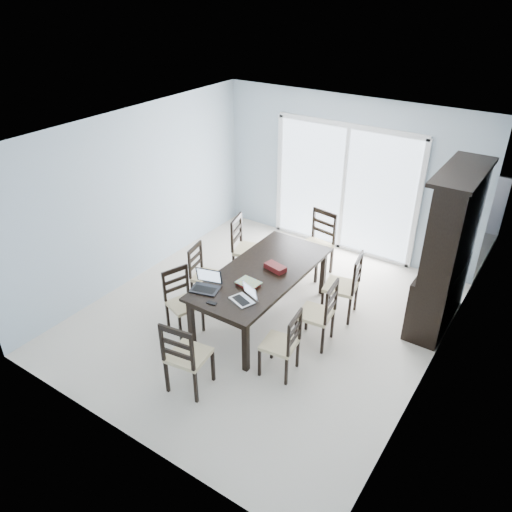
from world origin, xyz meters
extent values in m
plane|color=beige|center=(0.00, 0.00, 0.00)|extent=(5.00, 5.00, 0.00)
plane|color=white|center=(0.00, 0.00, 2.60)|extent=(5.00, 5.00, 0.00)
cube|color=#A6B9C6|center=(0.00, 2.50, 1.30)|extent=(4.50, 0.02, 2.60)
cube|color=#A6B9C6|center=(-2.25, 0.00, 1.30)|extent=(0.02, 5.00, 2.60)
cube|color=#A6B9C6|center=(2.25, 0.00, 1.30)|extent=(0.02, 5.00, 2.60)
cube|color=gray|center=(0.00, 3.50, -0.05)|extent=(4.50, 2.00, 0.10)
cube|color=#99999E|center=(0.00, 4.50, 0.55)|extent=(4.50, 0.06, 1.10)
cube|color=black|center=(0.00, 0.00, 0.73)|extent=(1.00, 2.20, 0.04)
cube|color=black|center=(0.00, 0.00, 0.67)|extent=(0.88, 2.08, 0.10)
cube|color=black|center=(-0.42, -1.00, 0.34)|extent=(0.07, 0.07, 0.69)
cube|color=black|center=(0.42, -1.00, 0.34)|extent=(0.07, 0.07, 0.69)
cube|color=black|center=(-0.42, 1.00, 0.34)|extent=(0.07, 0.07, 0.69)
cube|color=black|center=(0.42, 1.00, 0.34)|extent=(0.07, 0.07, 0.69)
cube|color=black|center=(2.01, 1.25, 0.42)|extent=(0.45, 1.30, 0.85)
cube|color=black|center=(2.04, 1.25, 1.50)|extent=(0.38, 1.30, 1.30)
cube|color=black|center=(2.01, 1.25, 2.17)|extent=(0.50, 1.38, 0.05)
cube|color=black|center=(1.84, 0.83, 1.50)|extent=(0.02, 0.36, 1.18)
cube|color=black|center=(1.84, 1.25, 1.50)|extent=(0.02, 0.36, 1.18)
cube|color=black|center=(1.84, 1.67, 1.50)|extent=(0.02, 0.36, 1.18)
cube|color=silver|center=(0.00, 2.48, 1.05)|extent=(2.40, 0.02, 2.10)
cube|color=white|center=(0.00, 2.46, 2.14)|extent=(2.52, 0.05, 0.08)
cube|color=white|center=(0.00, 2.46, 1.05)|extent=(0.06, 0.05, 2.10)
cube|color=white|center=(0.00, 2.46, 0.03)|extent=(2.52, 0.05, 0.05)
cube|color=black|center=(-0.81, -0.59, 0.19)|extent=(0.04, 0.04, 0.39)
cube|color=black|center=(-0.92, -0.91, 0.19)|extent=(0.04, 0.04, 0.39)
cube|color=black|center=(-0.48, -0.70, 0.19)|extent=(0.04, 0.04, 0.39)
cube|color=black|center=(-0.60, -1.02, 0.19)|extent=(0.04, 0.04, 0.39)
cube|color=beige|center=(-0.70, -0.81, 0.41)|extent=(0.48, 0.48, 0.05)
cube|color=black|center=(-1.08, 0.04, 0.19)|extent=(0.04, 0.04, 0.39)
cube|color=black|center=(-1.01, -0.29, 0.19)|extent=(0.04, 0.04, 0.39)
cube|color=black|center=(-0.74, 0.11, 0.19)|extent=(0.04, 0.04, 0.39)
cube|color=black|center=(-0.67, -0.22, 0.19)|extent=(0.04, 0.04, 0.39)
cube|color=beige|center=(-0.87, -0.09, 0.41)|extent=(0.45, 0.45, 0.05)
cube|color=black|center=(-1.00, 0.94, 0.22)|extent=(0.04, 0.04, 0.44)
cube|color=black|center=(-0.89, 0.57, 0.22)|extent=(0.04, 0.04, 0.44)
cube|color=black|center=(-0.62, 1.05, 0.22)|extent=(0.04, 0.04, 0.44)
cube|color=black|center=(-0.52, 0.67, 0.22)|extent=(0.04, 0.04, 0.44)
cube|color=beige|center=(-0.76, 0.81, 0.47)|extent=(0.53, 0.53, 0.05)
cube|color=black|center=(0.95, -0.95, 0.20)|extent=(0.04, 0.04, 0.39)
cube|color=black|center=(0.91, -0.61, 0.20)|extent=(0.04, 0.04, 0.39)
cube|color=black|center=(0.61, -0.99, 0.20)|extent=(0.04, 0.04, 0.39)
cube|color=black|center=(0.57, -0.65, 0.20)|extent=(0.04, 0.04, 0.39)
cube|color=beige|center=(0.76, -0.80, 0.41)|extent=(0.43, 0.43, 0.05)
cube|color=black|center=(1.05, -0.22, 0.20)|extent=(0.04, 0.04, 0.41)
cube|color=black|center=(1.01, 0.14, 0.20)|extent=(0.04, 0.04, 0.41)
cube|color=black|center=(0.69, -0.26, 0.20)|extent=(0.04, 0.04, 0.41)
cube|color=black|center=(0.65, 0.10, 0.20)|extent=(0.04, 0.04, 0.41)
cube|color=beige|center=(0.85, -0.06, 0.43)|extent=(0.44, 0.44, 0.05)
cube|color=black|center=(1.08, 0.51, 0.22)|extent=(0.04, 0.04, 0.43)
cube|color=black|center=(1.01, 0.89, 0.22)|extent=(0.04, 0.04, 0.43)
cube|color=black|center=(0.70, 0.44, 0.22)|extent=(0.04, 0.04, 0.43)
cube|color=black|center=(0.63, 0.82, 0.22)|extent=(0.04, 0.04, 0.43)
cube|color=beige|center=(0.85, 0.66, 0.46)|extent=(0.49, 0.49, 0.05)
cube|color=black|center=(-0.12, -1.79, 0.22)|extent=(0.04, 0.04, 0.43)
cube|color=black|center=(0.26, -1.74, 0.22)|extent=(0.04, 0.04, 0.43)
cube|color=black|center=(-0.18, -1.42, 0.22)|extent=(0.04, 0.04, 0.43)
cube|color=black|center=(0.20, -1.36, 0.22)|extent=(0.04, 0.04, 0.43)
cube|color=beige|center=(0.04, -1.58, 0.46)|extent=(0.48, 0.48, 0.05)
cube|color=black|center=(0.27, 1.61, 0.23)|extent=(0.04, 0.04, 0.45)
cube|color=black|center=(-0.13, 1.68, 0.23)|extent=(0.04, 0.04, 0.45)
cube|color=black|center=(0.20, 1.21, 0.23)|extent=(0.04, 0.04, 0.45)
cube|color=black|center=(-0.20, 1.28, 0.23)|extent=(0.04, 0.04, 0.45)
cube|color=beige|center=(0.04, 1.44, 0.48)|extent=(0.51, 0.51, 0.05)
cube|color=black|center=(-0.35, -0.77, 0.76)|extent=(0.40, 0.32, 0.02)
cube|color=silver|center=(-0.35, -0.77, 0.88)|extent=(0.30, 0.12, 0.18)
cube|color=#B8B8BA|center=(0.17, -0.71, 0.76)|extent=(0.34, 0.29, 0.02)
cube|color=silver|center=(0.17, -0.71, 0.86)|extent=(0.25, 0.12, 0.15)
cube|color=maroon|center=(0.03, -0.38, 0.77)|extent=(0.30, 0.25, 0.03)
cube|color=gold|center=(0.04, -0.38, 0.79)|extent=(0.30, 0.25, 0.01)
cube|color=black|center=(-0.10, -0.96, 0.76)|extent=(0.13, 0.07, 0.01)
cube|color=#4C0F11|center=(0.12, 0.13, 0.79)|extent=(0.32, 0.21, 0.07)
cube|color=maroon|center=(-0.51, 3.33, 0.41)|extent=(1.78, 1.62, 0.82)
cube|color=#979797|center=(-0.51, 3.33, 0.85)|extent=(1.83, 1.67, 0.05)
camera|label=1|loc=(3.07, -4.75, 4.22)|focal=35.00mm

